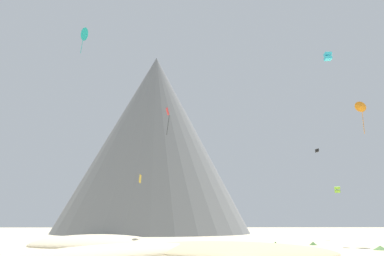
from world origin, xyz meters
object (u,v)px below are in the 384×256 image
Objects in this scene: rock_massif at (150,147)px; kite_teal_high at (84,34)px; bush_far_right at (276,244)px; kite_orange_mid at (361,107)px; bush_ridge_crest at (153,243)px; kite_lime_low at (337,190)px; bush_scatter_east at (266,249)px; kite_black_mid at (317,151)px; kite_cyan_high at (328,56)px; kite_gold_low at (140,179)px; bush_low_patch at (313,243)px; bush_near_right at (380,248)px; kite_red_mid at (168,114)px.

rock_massif is 16.64× the size of kite_teal_high.
kite_orange_mid is (16.32, 3.70, 21.36)m from bush_far_right.
kite_lime_low is (27.84, -2.00, 7.87)m from bush_ridge_crest.
kite_teal_high is at bearing 174.36° from kite_orange_mid.
kite_black_mid is (20.87, 35.08, 19.04)m from bush_scatter_east.
kite_teal_high reaches higher than kite_cyan_high.
kite_gold_low reaches higher than kite_lime_low.
kite_black_mid reaches higher than bush_ridge_crest.
bush_low_patch is (24.01, -0.46, -0.01)m from bush_ridge_crest.
bush_low_patch reaches higher than bush_scatter_east.
kite_teal_high is 3.13× the size of kite_gold_low.
bush_far_right is (2.75, 6.11, 0.18)m from bush_scatter_east.
rock_massif is at bearing 95.54° from bush_ridge_crest.
kite_teal_high reaches higher than bush_ridge_crest.
bush_scatter_east is at bearing 73.49° from kite_teal_high.
bush_near_right is 40.14m from kite_black_mid.
kite_cyan_high reaches higher than bush_scatter_east.
rock_massif is 56.59m from kite_teal_high.
kite_red_mid reaches higher than kite_black_mid.
bush_scatter_east is 47.73m from kite_cyan_high.
bush_low_patch is (-4.86, 10.06, -0.01)m from bush_near_right.
kite_gold_low is at bearing 147.82° from bush_near_right.
bush_ridge_crest is at bearing 21.57° from kite_lime_low.
rock_massif reaches higher than bush_scatter_east.
bush_far_right is 1.01× the size of bush_low_patch.
bush_far_right is at bearing -166.09° from kite_orange_mid.
bush_near_right is at bearing 122.49° from kite_lime_low.
kite_red_mid is at bearing -171.20° from kite_cyan_high.
bush_scatter_east is 0.01× the size of rock_massif.
kite_teal_high reaches higher than bush_near_right.
kite_cyan_high is (33.16, 2.56, 13.70)m from kite_red_mid.
kite_black_mid reaches higher than bush_low_patch.
rock_massif is 54.92× the size of kite_cyan_high.
bush_near_right is 0.02× the size of rock_massif.
kite_red_mid is at bearing -36.93° from kite_gold_low.
kite_orange_mid is at bearing 27.22° from bush_scatter_east.
kite_teal_high is 50.32m from kite_orange_mid.
bush_far_right is at bearing -69.08° from kite_gold_low.
kite_cyan_high is 20.05m from kite_orange_mid.
bush_scatter_east is 0.86× the size of bush_far_right.
kite_gold_low is (-27.33, 10.19, 10.73)m from bush_low_patch.
bush_ridge_crest is 65.54m from rock_massif.
kite_red_mid is at bearing 2.13° from kite_lime_low.
kite_orange_mid is (9.53, -0.55, 21.48)m from bush_low_patch.
bush_near_right is at bearing -66.14° from kite_gold_low.
kite_teal_high is at bearing 160.55° from bush_near_right.
kite_cyan_high is at bearing 48.58° from bush_scatter_east.
kite_red_mid is 32.47m from kite_lime_low.
kite_teal_high is at bearing -98.53° from rock_massif.
bush_near_right is 1.62× the size of kite_lime_low.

